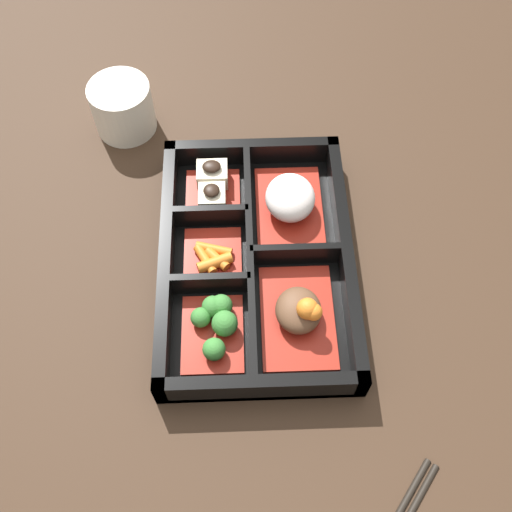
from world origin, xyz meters
TOP-DOWN VIEW (x-y plane):
  - ground_plane at (0.00, 0.00)m, footprint 3.00×3.00m
  - bento_base at (0.00, 0.00)m, footprint 0.33×0.22m
  - bento_rim at (-0.00, -0.00)m, footprint 0.33×0.22m
  - bowl_rice at (-0.07, 0.04)m, footprint 0.13×0.08m
  - bowl_stew at (0.08, 0.05)m, footprint 0.13×0.08m
  - bowl_tofu at (-0.10, -0.05)m, footprint 0.07×0.07m
  - bowl_carrots at (-0.01, -0.05)m, footprint 0.07×0.07m
  - bowl_greens at (0.08, -0.05)m, footprint 0.09×0.07m
  - tea_cup at (-0.23, -0.17)m, footprint 0.08×0.08m

SIDE VIEW (x-z plane):
  - ground_plane at x=0.00m, z-range 0.00..0.00m
  - bento_base at x=0.00m, z-range 0.00..0.01m
  - bowl_carrots at x=-0.01m, z-range 0.01..0.03m
  - bento_rim at x=0.00m, z-range 0.00..0.04m
  - bowl_greens at x=0.08m, z-range 0.01..0.04m
  - bowl_tofu at x=-0.10m, z-range 0.01..0.04m
  - bowl_stew at x=0.08m, z-range 0.00..0.05m
  - bowl_rice at x=-0.07m, z-range 0.01..0.06m
  - tea_cup at x=-0.23m, z-range 0.00..0.07m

